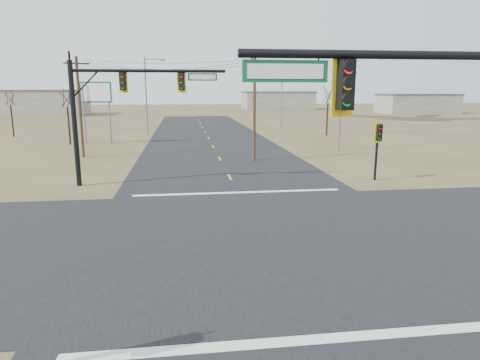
# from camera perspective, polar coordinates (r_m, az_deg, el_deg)

# --- Properties ---
(ground) EXTENTS (320.00, 320.00, 0.00)m
(ground) POSITION_cam_1_polar(r_m,az_deg,el_deg) (17.67, 2.90, -7.47)
(ground) COLOR brown
(ground) RESTS_ON ground
(road_ew) EXTENTS (160.00, 14.00, 0.02)m
(road_ew) POSITION_cam_1_polar(r_m,az_deg,el_deg) (17.67, 2.90, -7.44)
(road_ew) COLOR black
(road_ew) RESTS_ON ground
(road_ns) EXTENTS (14.00, 160.00, 0.02)m
(road_ns) POSITION_cam_1_polar(r_m,az_deg,el_deg) (17.67, 2.90, -7.43)
(road_ns) COLOR black
(road_ns) RESTS_ON ground
(stop_bar_near) EXTENTS (12.00, 0.40, 0.01)m
(stop_bar_near) POSITION_cam_1_polar(r_m,az_deg,el_deg) (11.07, 10.41, -20.15)
(stop_bar_near) COLOR silver
(stop_bar_near) RESTS_ON road_ns
(stop_bar_far) EXTENTS (12.00, 0.40, 0.01)m
(stop_bar_far) POSITION_cam_1_polar(r_m,az_deg,el_deg) (24.78, -0.24, -1.67)
(stop_bar_far) COLOR silver
(stop_bar_far) RESTS_ON road_ns
(mast_arm_far) EXTENTS (9.36, 0.55, 7.58)m
(mast_arm_far) POSITION_cam_1_polar(r_m,az_deg,el_deg) (27.38, -15.53, 10.65)
(mast_arm_far) COLOR black
(mast_arm_far) RESTS_ON ground
(pedestal_signal_ne) EXTENTS (0.60, 0.51, 3.87)m
(pedestal_signal_ne) POSITION_cam_1_polar(r_m,az_deg,el_deg) (29.09, 17.99, 5.47)
(pedestal_signal_ne) COLOR black
(pedestal_signal_ne) RESTS_ON ground
(utility_pole_near) EXTENTS (2.04, 0.66, 8.50)m
(utility_pole_near) POSITION_cam_1_polar(r_m,az_deg,el_deg) (35.55, 1.93, 9.68)
(utility_pole_near) COLOR #4E3521
(utility_pole_near) RESTS_ON ground
(utility_pole_far) EXTENTS (2.08, 0.59, 8.64)m
(utility_pole_far) POSITION_cam_1_polar(r_m,az_deg,el_deg) (40.06, -20.59, 9.29)
(utility_pole_far) COLOR #4E3521
(utility_pole_far) RESTS_ON ground
(highway_sign) EXTENTS (3.49, 0.94, 6.70)m
(highway_sign) POSITION_cam_1_polar(r_m,az_deg,el_deg) (49.35, -18.63, 9.99)
(highway_sign) COLOR gray
(highway_sign) RESTS_ON ground
(streetlight_a) EXTENTS (2.59, 0.25, 9.31)m
(streetlight_a) POSITION_cam_1_polar(r_m,az_deg,el_deg) (43.12, 13.10, 10.82)
(streetlight_a) COLOR gray
(streetlight_a) RESTS_ON ground
(streetlight_b) EXTENTS (2.64, 0.29, 9.49)m
(streetlight_b) POSITION_cam_1_polar(r_m,az_deg,el_deg) (65.99, 5.42, 11.46)
(streetlight_b) COLOR gray
(streetlight_b) RESTS_ON ground
(streetlight_c) EXTENTS (2.75, 0.38, 9.83)m
(streetlight_c) POSITION_cam_1_polar(r_m,az_deg,el_deg) (57.26, -12.21, 11.37)
(streetlight_c) COLOR gray
(streetlight_c) RESTS_ON ground
(bare_tree_a) EXTENTS (3.00, 3.00, 6.32)m
(bare_tree_a) POSITION_cam_1_polar(r_m,az_deg,el_deg) (49.85, -22.12, 10.12)
(bare_tree_a) COLOR black
(bare_tree_a) RESTS_ON ground
(bare_tree_b) EXTENTS (3.10, 3.10, 6.04)m
(bare_tree_b) POSITION_cam_1_polar(r_m,az_deg,el_deg) (61.00, -28.35, 9.60)
(bare_tree_b) COLOR black
(bare_tree_b) RESTS_ON ground
(bare_tree_c) EXTENTS (3.50, 3.50, 6.62)m
(bare_tree_c) POSITION_cam_1_polar(r_m,az_deg,el_deg) (56.77, 11.67, 11.06)
(bare_tree_c) COLOR black
(bare_tree_c) RESTS_ON ground
(warehouse_left) EXTENTS (28.00, 14.00, 5.50)m
(warehouse_left) POSITION_cam_1_polar(r_m,az_deg,el_deg) (112.65, -27.09, 9.11)
(warehouse_left) COLOR #ADAA9A
(warehouse_left) RESTS_ON ground
(warehouse_mid) EXTENTS (20.00, 12.00, 5.00)m
(warehouse_mid) POSITION_cam_1_polar(r_m,az_deg,el_deg) (129.50, 5.02, 10.46)
(warehouse_mid) COLOR #ADAA9A
(warehouse_mid) RESTS_ON ground
(warehouse_right) EXTENTS (18.00, 10.00, 4.50)m
(warehouse_right) POSITION_cam_1_polar(r_m,az_deg,el_deg) (116.89, 22.52, 9.32)
(warehouse_right) COLOR #ADAA9A
(warehouse_right) RESTS_ON ground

